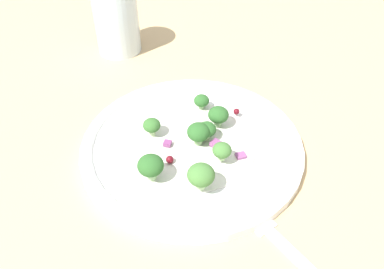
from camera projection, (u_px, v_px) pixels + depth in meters
The scene contains 19 objects.
ground_plane at pixel (206, 152), 52.49cm from camera, with size 180.00×180.00×2.00cm, color tan.
plate at pixel (192, 145), 50.77cm from camera, with size 27.48×27.48×1.70cm.
dressing_pool at pixel (192, 143), 50.47cm from camera, with size 15.94×15.94×0.20cm, color white.
broccoli_floret_0 at pixel (202, 101), 54.50cm from camera, with size 2.06×2.06×2.08cm.
broccoli_floret_1 at pixel (151, 166), 44.49cm from camera, with size 2.95×2.95×2.98cm.
broccoli_floret_2 at pixel (201, 175), 43.21cm from camera, with size 3.00×3.00×3.03cm.
broccoli_floret_3 at pixel (152, 126), 50.25cm from camera, with size 2.19×2.19×2.21cm.
broccoli_floret_4 at pixel (208, 127), 50.21cm from camera, with size 2.35×2.35×2.38cm.
broccoli_floret_5 at pixel (201, 135), 48.83cm from camera, with size 2.79×2.79×2.82cm.
broccoli_floret_6 at pixel (222, 151), 46.59cm from camera, with size 2.22×2.22×2.25cm.
broccoli_floret_7 at pixel (218, 115), 51.39cm from camera, with size 2.63×2.63×2.66cm.
cranberry_0 at pixel (196, 134), 50.95cm from camera, with size 0.95×0.95×0.95cm, color maroon.
cranberry_1 at pixel (236, 112), 53.62cm from camera, with size 0.83×0.83×0.83cm, color maroon.
cranberry_2 at pixel (170, 160), 47.52cm from camera, with size 0.93×0.93×0.93cm, color maroon.
onion_bit_0 at pixel (241, 156), 48.44cm from camera, with size 0.97×1.16×0.43cm, color #934C84.
onion_bit_1 at pixel (217, 143), 49.49cm from camera, with size 1.17×1.23×0.53cm, color #934C84.
onion_bit_2 at pixel (167, 143), 49.70cm from camera, with size 0.85×0.93×0.51cm, color #843D75.
fork at pixel (302, 262), 39.61cm from camera, with size 18.64×2.49×0.50cm.
water_glass at pixel (117, 21), 65.76cm from camera, with size 7.11×7.11×10.54cm, color silver.
Camera 1 is at (-28.15, 24.31, 36.15)cm, focal length 38.19 mm.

